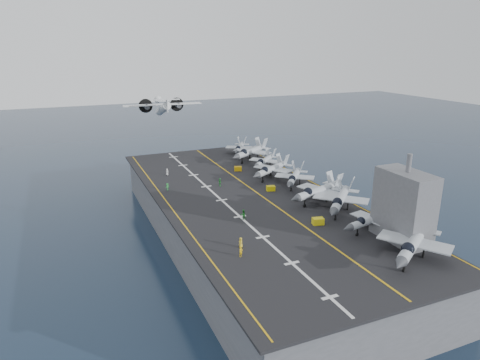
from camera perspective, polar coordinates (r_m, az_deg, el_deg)
name	(u,v)px	position (r m, az deg, el deg)	size (l,w,h in m)	color
ground	(247,240)	(97.42, 0.93, -7.97)	(500.00, 500.00, 0.00)	#142135
hull	(247,219)	(95.37, 0.95, -5.26)	(36.00, 90.00, 10.00)	#56595E
flight_deck	(247,197)	(93.48, 0.97, -2.32)	(38.00, 92.00, 0.40)	black
foul_line	(260,195)	(94.60, 2.63, -1.95)	(0.35, 90.00, 0.02)	gold
landing_centerline	(222,200)	(91.26, -2.48, -2.69)	(0.50, 90.00, 0.02)	silver
deck_edge_port	(171,207)	(88.25, -9.18, -3.63)	(0.25, 90.00, 0.02)	gold
deck_edge_stbd	(319,186)	(101.98, 10.50, -0.77)	(0.25, 90.00, 0.02)	gold
island_superstructure	(405,198)	(75.51, 21.10, -2.26)	(5.00, 10.00, 15.00)	#56595E
fighter_jet_0	(413,242)	(70.98, 22.12, -7.72)	(19.59, 17.95, 5.66)	#929BA2
fighter_jet_1	(371,219)	(79.17, 17.12, -5.02)	(14.36, 11.06, 4.46)	gray
fighter_jet_2	(340,199)	(86.27, 13.23, -2.42)	(18.97, 18.92, 5.58)	#97A0A7
fighter_jet_3	(318,190)	(90.66, 10.38, -1.33)	(17.97, 14.82, 5.36)	#8E979D
fighter_jet_4	(294,176)	(100.23, 7.25, 0.47)	(15.68, 16.30, 4.73)	gray
fighter_jet_5	(272,168)	(105.62, 4.24, 1.55)	(17.50, 15.88, 5.06)	gray
fighter_jet_6	(265,160)	(114.12, 3.29, 2.63)	(15.29, 15.02, 4.47)	gray
fighter_jet_7	(251,151)	(121.90, 1.43, 3.88)	(19.12, 17.54, 5.53)	#9EA5B0
fighter_jet_8	(240,147)	(128.92, -0.05, 4.40)	(13.96, 15.33, 4.43)	gray
tow_cart_a	(318,221)	(80.30, 10.36, -5.43)	(2.30, 1.76, 1.23)	yellow
tow_cart_b	(271,188)	(97.12, 4.11, -1.11)	(2.10, 1.60, 1.13)	#C6B507
tow_cart_c	(238,169)	(112.21, -0.27, 1.52)	(2.20, 1.80, 1.14)	#D09807
crew_0	(241,243)	(70.29, 0.10, -8.34)	(1.27, 1.16, 1.76)	gold
crew_1	(241,252)	(67.46, 0.12, -9.52)	(1.22, 1.02, 1.73)	#E3B00C
crew_2	(243,215)	(81.00, 0.42, -4.62)	(1.23, 0.85, 1.99)	#20882B
crew_3	(167,187)	(98.62, -9.66, -0.89)	(1.15, 1.03, 1.60)	green
crew_4	(220,182)	(100.01, -2.70, -0.29)	(0.85, 1.20, 1.91)	#268C33
crew_5	(167,172)	(109.88, -9.69, 1.07)	(1.22, 1.19, 1.71)	silver
transport_plane	(163,109)	(136.11, -10.23, 9.30)	(24.86, 17.69, 5.66)	silver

